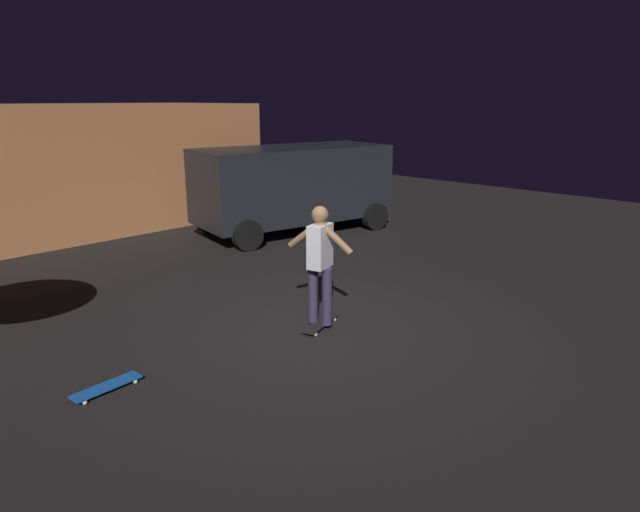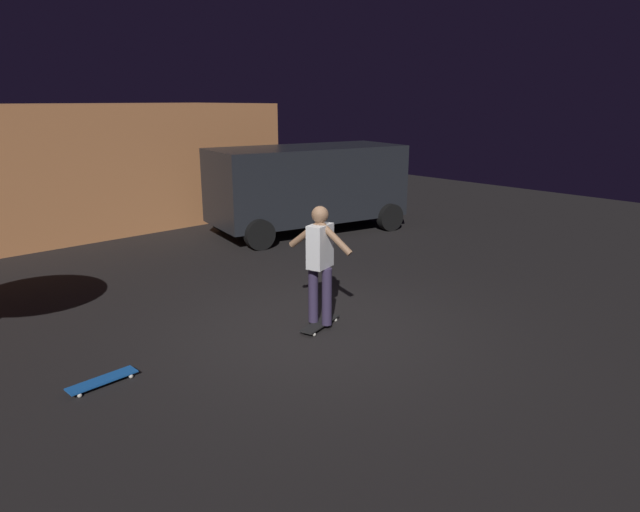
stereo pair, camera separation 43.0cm
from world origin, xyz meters
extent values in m
plane|color=black|center=(0.00, 0.00, 0.00)|extent=(28.00, 28.00, 0.00)
cube|color=#C67A47|center=(-1.31, 9.08, 1.50)|extent=(12.34, 4.26, 2.99)
cube|color=black|center=(3.89, 4.62, 1.18)|extent=(4.88, 2.76, 1.70)
cube|color=black|center=(6.12, 4.17, 1.53)|extent=(0.40, 1.73, 0.64)
cylinder|color=black|center=(5.80, 5.25, 0.33)|extent=(0.69, 0.34, 0.66)
cylinder|color=black|center=(5.41, 3.30, 0.33)|extent=(0.69, 0.34, 0.66)
cylinder|color=black|center=(2.37, 5.93, 0.33)|extent=(0.69, 0.34, 0.66)
cylinder|color=black|center=(1.98, 3.99, 0.33)|extent=(0.69, 0.34, 0.66)
cube|color=black|center=(0.07, -0.01, 0.06)|extent=(0.80, 0.42, 0.02)
sphere|color=silver|center=(0.33, 0.16, 0.03)|extent=(0.05, 0.05, 0.05)
sphere|color=silver|center=(0.38, 0.00, 0.03)|extent=(0.05, 0.05, 0.05)
sphere|color=silver|center=(-0.24, -0.01, 0.03)|extent=(0.05, 0.05, 0.05)
sphere|color=silver|center=(-0.19, -0.18, 0.03)|extent=(0.05, 0.05, 0.05)
cube|color=#1959B2|center=(-2.86, 0.43, 0.06)|extent=(0.79, 0.25, 0.02)
sphere|color=silver|center=(-2.56, 0.54, 0.03)|extent=(0.05, 0.05, 0.05)
sphere|color=silver|center=(-2.55, 0.37, 0.03)|extent=(0.05, 0.05, 0.05)
sphere|color=silver|center=(-3.16, 0.50, 0.03)|extent=(0.05, 0.05, 0.05)
sphere|color=silver|center=(-3.15, 0.33, 0.03)|extent=(0.05, 0.05, 0.05)
cylinder|color=#382D4C|center=(0.04, 0.10, 0.48)|extent=(0.14, 0.14, 0.82)
cylinder|color=#382D4C|center=(0.10, -0.11, 0.48)|extent=(0.14, 0.14, 0.82)
cube|color=white|center=(0.07, -0.01, 1.19)|extent=(0.43, 0.32, 0.60)
sphere|color=#936B4C|center=(0.07, -0.01, 1.62)|extent=(0.23, 0.23, 0.23)
cylinder|color=#936B4C|center=(0.01, 0.20, 1.34)|extent=(0.24, 0.54, 0.46)
cylinder|color=#936B4C|center=(0.14, -0.22, 1.34)|extent=(0.24, 0.54, 0.46)
camera|label=1|loc=(-5.18, -5.12, 3.12)|focal=31.39mm
camera|label=2|loc=(-4.88, -5.42, 3.12)|focal=31.39mm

